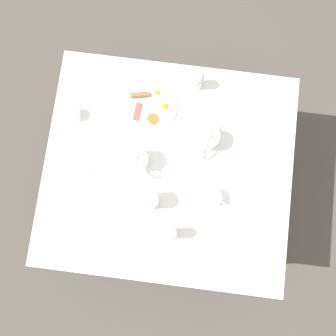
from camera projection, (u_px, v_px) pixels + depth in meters
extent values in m
plane|color=#4C4742|center=(168.00, 183.00, 2.31)|extent=(8.00, 8.00, 0.00)
cube|color=silver|center=(168.00, 169.00, 1.59)|extent=(1.07, 1.20, 0.03)
cylinder|color=brown|center=(252.00, 272.00, 1.88)|extent=(0.04, 0.04, 0.71)
cylinder|color=brown|center=(266.00, 111.00, 2.01)|extent=(0.04, 0.04, 0.71)
cylinder|color=brown|center=(64.00, 248.00, 1.90)|extent=(0.04, 0.04, 0.71)
cylinder|color=brown|center=(90.00, 89.00, 2.03)|extent=(0.04, 0.04, 0.71)
cylinder|color=white|center=(150.00, 106.00, 1.61)|extent=(0.27, 0.27, 0.01)
cylinder|color=white|center=(164.00, 107.00, 1.60)|extent=(0.07, 0.07, 0.00)
sphere|color=yellow|center=(164.00, 106.00, 1.59)|extent=(0.03, 0.03, 0.03)
cylinder|color=white|center=(157.00, 93.00, 1.61)|extent=(0.06, 0.06, 0.00)
sphere|color=yellow|center=(157.00, 92.00, 1.60)|extent=(0.02, 0.02, 0.02)
cylinder|color=brown|center=(140.00, 95.00, 1.60)|extent=(0.04, 0.10, 0.03)
cube|color=#B74C42|center=(137.00, 111.00, 1.60)|extent=(0.09, 0.04, 0.01)
cylinder|color=#D16023|center=(153.00, 119.00, 1.59)|extent=(0.05, 0.05, 0.01)
cylinder|color=white|center=(138.00, 160.00, 1.53)|extent=(0.10, 0.10, 0.11)
cylinder|color=white|center=(136.00, 158.00, 1.47)|extent=(0.07, 0.07, 0.01)
sphere|color=white|center=(136.00, 158.00, 1.46)|extent=(0.02, 0.02, 0.02)
cone|color=white|center=(129.00, 148.00, 1.52)|extent=(0.06, 0.05, 0.05)
torus|color=white|center=(144.00, 170.00, 1.52)|extent=(0.07, 0.06, 0.09)
cylinder|color=white|center=(207.00, 139.00, 1.54)|extent=(0.10, 0.10, 0.11)
cylinder|color=white|center=(209.00, 136.00, 1.48)|extent=(0.07, 0.07, 0.01)
sphere|color=white|center=(209.00, 135.00, 1.47)|extent=(0.02, 0.02, 0.02)
cone|color=white|center=(212.00, 125.00, 1.54)|extent=(0.06, 0.03, 0.05)
torus|color=white|center=(203.00, 150.00, 1.53)|extent=(0.09, 0.03, 0.09)
cylinder|color=white|center=(212.00, 198.00, 1.55)|extent=(0.16, 0.16, 0.01)
cylinder|color=white|center=(213.00, 197.00, 1.52)|extent=(0.08, 0.08, 0.06)
cylinder|color=tan|center=(212.00, 198.00, 1.53)|extent=(0.07, 0.07, 0.04)
torus|color=white|center=(221.00, 202.00, 1.52)|extent=(0.02, 0.04, 0.04)
cylinder|color=white|center=(150.00, 201.00, 1.49)|extent=(0.08, 0.08, 0.12)
cylinder|color=white|center=(75.00, 114.00, 1.59)|extent=(0.06, 0.06, 0.05)
torus|color=white|center=(76.00, 107.00, 1.59)|extent=(0.04, 0.01, 0.04)
cylinder|color=#BCBCC1|center=(198.00, 82.00, 1.59)|extent=(0.05, 0.05, 0.08)
sphere|color=#BCBCC1|center=(199.00, 77.00, 1.53)|extent=(0.05, 0.05, 0.05)
cylinder|color=#BCBCC1|center=(173.00, 234.00, 1.49)|extent=(0.05, 0.05, 0.08)
sphere|color=#BCBCC1|center=(173.00, 235.00, 1.43)|extent=(0.05, 0.05, 0.05)
cube|color=white|center=(76.00, 174.00, 1.57)|extent=(0.19, 0.18, 0.01)
cube|color=silver|center=(247.00, 266.00, 1.51)|extent=(0.07, 0.16, 0.00)
cube|color=silver|center=(259.00, 155.00, 1.58)|extent=(0.04, 0.20, 0.00)
cube|color=silver|center=(70.00, 247.00, 1.52)|extent=(0.12, 0.11, 0.00)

